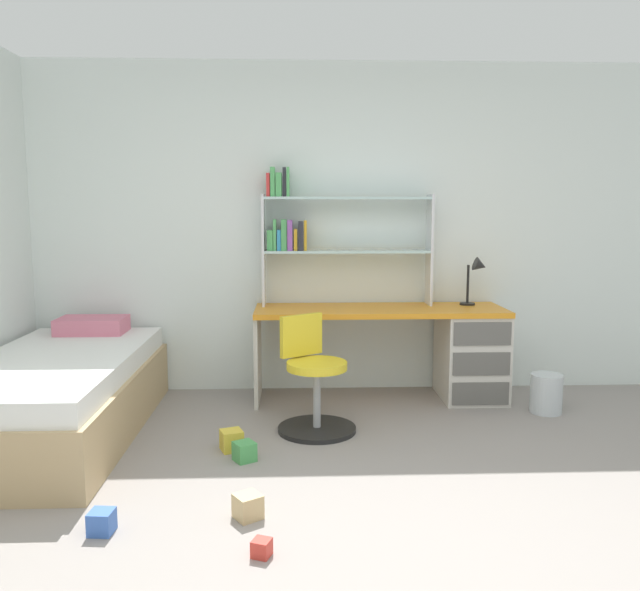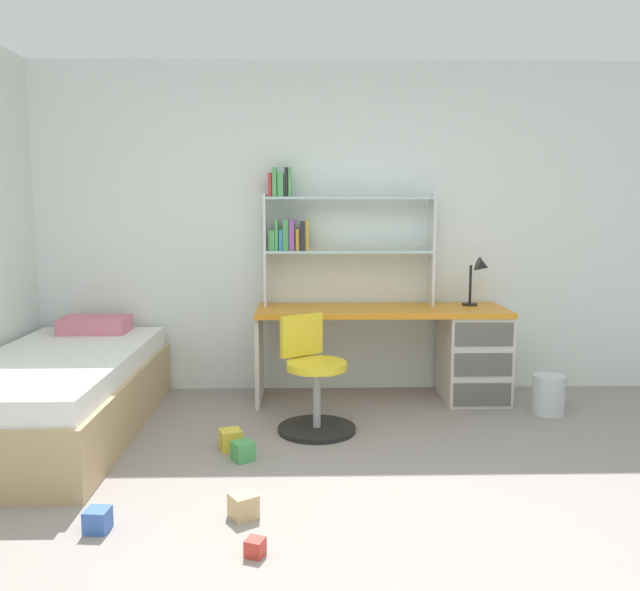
% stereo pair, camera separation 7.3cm
% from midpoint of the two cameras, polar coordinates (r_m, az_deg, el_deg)
% --- Properties ---
extents(ground_plane, '(5.86, 6.18, 0.02)m').
position_cam_midpoint_polar(ground_plane, '(2.98, 4.45, -22.00)').
color(ground_plane, gray).
extents(room_shell, '(5.86, 6.18, 2.61)m').
position_cam_midpoint_polar(room_shell, '(3.97, -16.11, 5.04)').
color(room_shell, silver).
rests_on(room_shell, ground_plane).
extents(desk, '(1.91, 0.59, 0.72)m').
position_cam_midpoint_polar(desk, '(5.09, 10.54, -4.50)').
color(desk, orange).
rests_on(desk, ground_plane).
extents(bookshelf_hutch, '(1.32, 0.22, 1.07)m').
position_cam_midpoint_polar(bookshelf_hutch, '(5.03, -0.31, 6.03)').
color(bookshelf_hutch, silver).
rests_on(bookshelf_hutch, desk).
extents(desk_lamp, '(0.20, 0.17, 0.38)m').
position_cam_midpoint_polar(desk_lamp, '(5.16, 13.34, 1.93)').
color(desk_lamp, black).
rests_on(desk_lamp, desk).
extents(swivel_chair, '(0.52, 0.52, 0.76)m').
position_cam_midpoint_polar(swivel_chair, '(4.31, -1.01, -8.09)').
color(swivel_chair, black).
rests_on(swivel_chair, ground_plane).
extents(bed_platform, '(1.02, 2.09, 0.65)m').
position_cam_midpoint_polar(bed_platform, '(4.57, -22.67, -8.19)').
color(bed_platform, tan).
rests_on(bed_platform, ground_plane).
extents(waste_bin, '(0.23, 0.23, 0.28)m').
position_cam_midpoint_polar(waste_bin, '(4.98, 18.99, -8.20)').
color(waste_bin, silver).
rests_on(waste_bin, ground_plane).
extents(toy_block_green_0, '(0.15, 0.15, 0.11)m').
position_cam_midpoint_polar(toy_block_green_0, '(3.91, -7.25, -13.54)').
color(toy_block_green_0, '#479E51').
rests_on(toy_block_green_0, ground_plane).
extents(toy_block_blue_1, '(0.12, 0.12, 0.11)m').
position_cam_midpoint_polar(toy_block_blue_1, '(3.27, -19.40, -18.39)').
color(toy_block_blue_1, '#3860B7').
rests_on(toy_block_blue_1, ground_plane).
extents(toy_block_red_2, '(0.10, 0.10, 0.07)m').
position_cam_midpoint_polar(toy_block_red_2, '(2.95, -5.95, -21.35)').
color(toy_block_red_2, red).
rests_on(toy_block_red_2, ground_plane).
extents(toy_block_yellow_3, '(0.16, 0.16, 0.13)m').
position_cam_midpoint_polar(toy_block_yellow_3, '(4.08, -8.35, -12.57)').
color(toy_block_yellow_3, gold).
rests_on(toy_block_yellow_3, ground_plane).
extents(toy_block_natural_4, '(0.16, 0.16, 0.12)m').
position_cam_midpoint_polar(toy_block_natural_4, '(3.25, -7.08, -18.04)').
color(toy_block_natural_4, tan).
rests_on(toy_block_natural_4, ground_plane).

